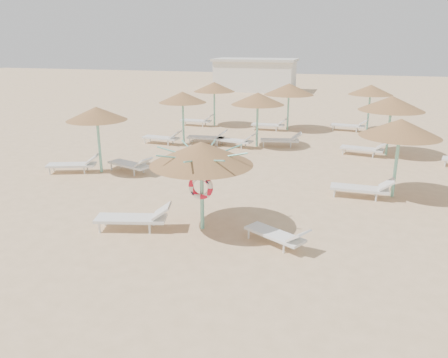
# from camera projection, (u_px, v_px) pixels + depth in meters

# --- Properties ---
(ground) EXTENTS (120.00, 120.00, 0.00)m
(ground) POSITION_uv_depth(u_px,v_px,m) (199.00, 233.00, 12.11)
(ground) COLOR #DAB285
(ground) RESTS_ON ground
(main_palapa) EXTENTS (2.82, 2.82, 2.53)m
(main_palapa) POSITION_uv_depth(u_px,v_px,m) (201.00, 154.00, 11.74)
(main_palapa) COLOR #74CAB2
(main_palapa) RESTS_ON ground
(lounger_main_a) EXTENTS (2.21, 1.13, 0.77)m
(lounger_main_a) POSITION_uv_depth(u_px,v_px,m) (136.00, 217.00, 12.23)
(lounger_main_a) COLOR white
(lounger_main_a) RESTS_ON ground
(lounger_main_b) EXTENTS (1.84, 1.36, 0.66)m
(lounger_main_b) POSITION_uv_depth(u_px,v_px,m) (278.00, 235.00, 11.28)
(lounger_main_b) COLOR white
(lounger_main_b) RESTS_ON ground
(palapa_field) EXTENTS (19.03, 14.30, 2.73)m
(palapa_field) POSITION_uv_depth(u_px,v_px,m) (319.00, 104.00, 20.14)
(palapa_field) COLOR #74CAB2
(palapa_field) RESTS_ON ground
(service_hut) EXTENTS (8.40, 4.40, 3.25)m
(service_hut) POSITION_uv_depth(u_px,v_px,m) (255.00, 75.00, 45.21)
(service_hut) COLOR silver
(service_hut) RESTS_ON ground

